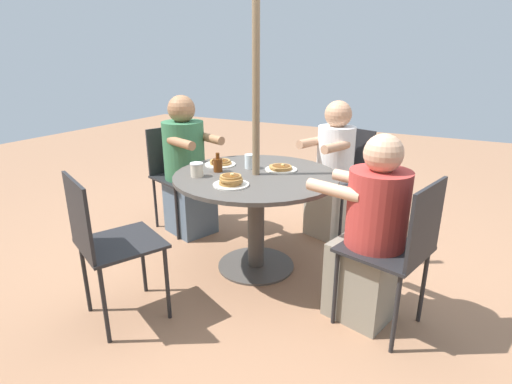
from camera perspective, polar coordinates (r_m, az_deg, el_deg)
ground_plane at (r=3.01m, az=0.00°, el=-10.50°), size 12.00×12.00×0.00m
patio_table at (r=2.78m, az=0.00°, el=-0.45°), size 1.13×1.13×0.71m
umbrella_pole at (r=2.66m, az=0.00°, el=9.19°), size 0.05×0.05×2.06m
patio_chair_north at (r=2.27m, az=19.78°, el=-7.18°), size 0.51×0.51×0.89m
diner_north at (r=2.33m, az=15.93°, el=-6.43°), size 0.56×0.44×1.10m
patio_chair_east at (r=3.54m, az=12.48°, el=2.84°), size 0.53×0.53×0.89m
diner_east at (r=3.41m, az=10.87°, el=2.52°), size 0.43×0.51×1.14m
patio_chair_south at (r=3.59m, az=-11.31°, el=3.12°), size 0.53×0.53×0.89m
diner_south at (r=3.45m, az=-9.86°, el=2.89°), size 0.56×0.47×1.18m
patio_chair_west at (r=2.36m, az=-20.70°, el=-6.28°), size 0.56×0.56×0.89m
pancake_plate_a at (r=2.97m, az=-5.12°, el=4.15°), size 0.23×0.23×0.05m
pancake_plate_b at (r=2.49m, az=-3.60°, el=1.55°), size 0.23×0.23×0.08m
pancake_plate_c at (r=2.83m, az=3.58°, el=3.40°), size 0.23×0.23×0.04m
syrup_bottle at (r=2.80m, az=-5.49°, el=3.95°), size 0.08×0.06×0.13m
coffee_cup at (r=2.70m, az=-8.46°, el=3.17°), size 0.09×0.09×0.09m
drinking_glass_a at (r=2.87m, az=-0.92°, el=4.39°), size 0.07×0.07×0.10m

